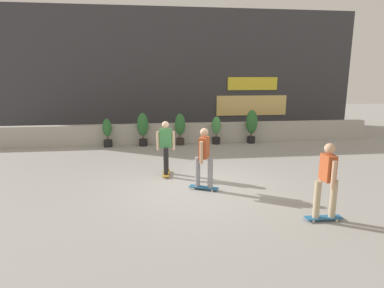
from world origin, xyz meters
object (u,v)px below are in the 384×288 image
potted_plant_4 (252,124)px  skater_far_right (204,156)px  potted_plant_3 (216,129)px  potted_plant_1 (143,127)px  skater_foreground (327,179)px  potted_plant_2 (180,127)px  potted_plant_0 (107,132)px  skater_by_wall_right (166,146)px

potted_plant_4 → skater_far_right: skater_far_right is taller
potted_plant_3 → skater_far_right: (-1.52, -5.81, 0.26)m
potted_plant_1 → skater_foreground: skater_foreground is taller
potted_plant_4 → skater_foreground: skater_foreground is taller
potted_plant_4 → skater_far_right: 6.61m
skater_foreground → potted_plant_1: bearing=116.5°
potted_plant_2 → skater_foreground: size_ratio=0.83×
potted_plant_4 → potted_plant_2: bearing=180.0°
potted_plant_1 → potted_plant_3: (3.27, 0.00, -0.16)m
potted_plant_1 → potted_plant_4: (4.91, -0.00, 0.04)m
potted_plant_3 → potted_plant_1: bearing=180.0°
potted_plant_0 → skater_foreground: size_ratio=0.73×
potted_plant_0 → potted_plant_2: potted_plant_2 is taller
potted_plant_1 → skater_far_right: size_ratio=0.86×
potted_plant_1 → skater_by_wall_right: (0.80, -4.37, 0.10)m
potted_plant_1 → potted_plant_0: bearing=180.0°
potted_plant_2 → potted_plant_0: bearing=180.0°
potted_plant_1 → skater_by_wall_right: bearing=-79.7°
potted_plant_1 → potted_plant_2: size_ratio=1.04×
skater_by_wall_right → skater_far_right: 1.73m
skater_far_right → skater_by_wall_right: bearing=123.4°
skater_by_wall_right → potted_plant_3: bearing=60.5°
potted_plant_1 → skater_by_wall_right: 4.44m
potted_plant_0 → skater_foreground: bearing=-55.4°
potted_plant_0 → potted_plant_4: (6.43, -0.00, 0.22)m
skater_by_wall_right → potted_plant_4: bearing=46.8°
potted_plant_2 → skater_far_right: skater_far_right is taller
potted_plant_1 → skater_far_right: bearing=-73.3°
potted_plant_0 → potted_plant_3: potted_plant_3 is taller
potted_plant_3 → skater_foreground: size_ratio=0.74×
skater_foreground → potted_plant_3: bearing=95.1°
potted_plant_3 → potted_plant_2: bearing=180.0°
potted_plant_2 → potted_plant_3: size_ratio=1.12×
potted_plant_0 → skater_far_right: (3.27, -5.81, 0.28)m
potted_plant_2 → skater_foreground: 8.35m
potted_plant_1 → potted_plant_3: 3.27m
skater_by_wall_right → skater_far_right: (0.95, -1.44, 0.00)m
potted_plant_1 → skater_foreground: size_ratio=0.86×
potted_plant_1 → skater_foreground: (3.99, -8.01, 0.10)m
potted_plant_1 → potted_plant_2: potted_plant_1 is taller
potted_plant_4 → skater_foreground: bearing=-96.5°
potted_plant_0 → potted_plant_2: 3.16m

